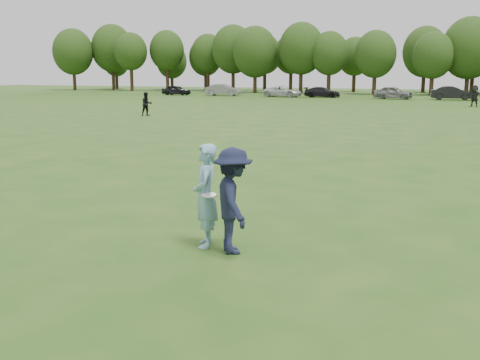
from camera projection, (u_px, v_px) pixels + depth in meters
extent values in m
plane|color=#234D15|center=(238.00, 257.00, 9.75)|extent=(200.00, 200.00, 0.00)
imported|color=#7FADC4|center=(205.00, 196.00, 10.22)|extent=(0.70, 0.82, 1.90)
imported|color=#171C34|center=(233.00, 201.00, 9.86)|extent=(1.27, 1.40, 1.89)
imported|color=black|center=(147.00, 104.00, 40.86)|extent=(1.02, 1.05, 1.71)
imported|color=#242424|center=(475.00, 96.00, 51.52)|extent=(1.92, 0.97, 1.98)
imported|color=black|center=(176.00, 90.00, 77.08)|extent=(4.03, 1.68, 1.36)
imported|color=slate|center=(223.00, 90.00, 75.01)|extent=(4.89, 2.27, 1.55)
imported|color=silver|center=(283.00, 92.00, 71.28)|extent=(5.09, 2.69, 1.36)
imported|color=black|center=(322.00, 92.00, 70.16)|extent=(4.52, 1.94, 1.30)
imported|color=gray|center=(393.00, 93.00, 65.76)|extent=(4.58, 2.21, 1.51)
imported|color=black|center=(452.00, 93.00, 63.67)|extent=(4.86, 2.13, 1.55)
cylinder|color=white|center=(209.00, 195.00, 9.96)|extent=(0.30, 0.30, 0.06)
cylinder|color=#332114|center=(74.00, 80.00, 97.57)|extent=(0.56, 0.56, 3.63)
ellipsoid|color=#223812|center=(73.00, 52.00, 96.67)|extent=(6.88, 6.88, 7.91)
cylinder|color=#332114|center=(113.00, 78.00, 99.39)|extent=(0.56, 0.56, 4.13)
ellipsoid|color=#223812|center=(112.00, 48.00, 98.42)|extent=(7.25, 7.25, 8.34)
cylinder|color=#332114|center=(132.00, 78.00, 93.82)|extent=(0.56, 0.56, 4.18)
ellipsoid|color=#223812|center=(131.00, 51.00, 92.99)|extent=(5.42, 5.42, 6.23)
cylinder|color=#332114|center=(167.00, 78.00, 95.14)|extent=(0.56, 0.56, 4.26)
ellipsoid|color=#223812|center=(167.00, 50.00, 94.27)|extent=(5.79, 5.79, 6.66)
cylinder|color=#332114|center=(208.00, 79.00, 94.04)|extent=(0.56, 0.56, 3.91)
ellipsoid|color=#223812|center=(208.00, 53.00, 93.23)|extent=(5.47, 5.47, 6.29)
cylinder|color=#332114|center=(233.00, 80.00, 90.48)|extent=(0.56, 0.56, 3.83)
ellipsoid|color=#223812|center=(233.00, 49.00, 89.57)|extent=(6.75, 6.75, 7.76)
cylinder|color=#332114|center=(255.00, 82.00, 86.02)|extent=(0.56, 0.56, 3.25)
ellipsoid|color=#223812|center=(255.00, 52.00, 85.16)|extent=(6.76, 6.76, 7.78)
cylinder|color=#332114|center=(301.00, 81.00, 83.68)|extent=(0.56, 0.56, 3.71)
ellipsoid|color=#223812|center=(301.00, 48.00, 82.79)|extent=(6.68, 6.68, 7.68)
cylinder|color=#332114|center=(329.00, 82.00, 81.75)|extent=(0.56, 0.56, 3.46)
ellipsoid|color=#223812|center=(329.00, 53.00, 80.98)|extent=(5.49, 5.49, 6.31)
cylinder|color=#332114|center=(374.00, 83.00, 79.20)|extent=(0.56, 0.56, 3.14)
ellipsoid|color=#223812|center=(375.00, 54.00, 78.44)|extent=(5.78, 5.78, 6.64)
cylinder|color=#332114|center=(431.00, 84.00, 76.11)|extent=(0.56, 0.56, 3.01)
ellipsoid|color=#223812|center=(433.00, 55.00, 75.39)|extent=(5.46, 5.46, 6.28)
cylinder|color=#332114|center=(467.00, 83.00, 76.61)|extent=(0.56, 0.56, 3.23)
ellipsoid|color=#223812|center=(469.00, 48.00, 75.71)|extent=(7.29, 7.29, 8.38)
cylinder|color=#332114|center=(117.00, 81.00, 105.10)|extent=(0.56, 0.56, 2.97)
ellipsoid|color=#223812|center=(116.00, 62.00, 104.43)|extent=(4.85, 4.85, 5.58)
cylinder|color=#332114|center=(172.00, 82.00, 102.00)|extent=(0.56, 0.56, 2.73)
ellipsoid|color=#223812|center=(172.00, 61.00, 101.30)|extent=(5.45, 5.45, 6.27)
cylinder|color=#332114|center=(206.00, 81.00, 97.69)|extent=(0.56, 0.56, 3.25)
ellipsoid|color=#223812|center=(205.00, 57.00, 96.92)|extent=(5.68, 5.68, 6.53)
cylinder|color=#332114|center=(265.00, 80.00, 96.72)|extent=(0.56, 0.56, 3.62)
ellipsoid|color=#223812|center=(265.00, 54.00, 95.91)|extent=(5.80, 5.80, 6.67)
cylinder|color=#332114|center=(291.00, 80.00, 92.37)|extent=(0.56, 0.56, 3.61)
ellipsoid|color=#223812|center=(291.00, 54.00, 91.58)|extent=(5.58, 5.58, 6.42)
cylinder|color=#332114|center=(354.00, 81.00, 89.06)|extent=(0.56, 0.56, 3.29)
ellipsoid|color=#223812|center=(355.00, 56.00, 88.32)|extent=(5.30, 5.30, 6.09)
cylinder|color=#332114|center=(423.00, 82.00, 86.51)|extent=(0.56, 0.56, 3.28)
ellipsoid|color=#223812|center=(425.00, 52.00, 85.66)|extent=(6.78, 6.78, 7.79)
cylinder|color=#332114|center=(472.00, 83.00, 82.54)|extent=(0.56, 0.56, 3.11)
ellipsoid|color=#223812|center=(474.00, 56.00, 81.82)|extent=(5.34, 5.34, 6.14)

